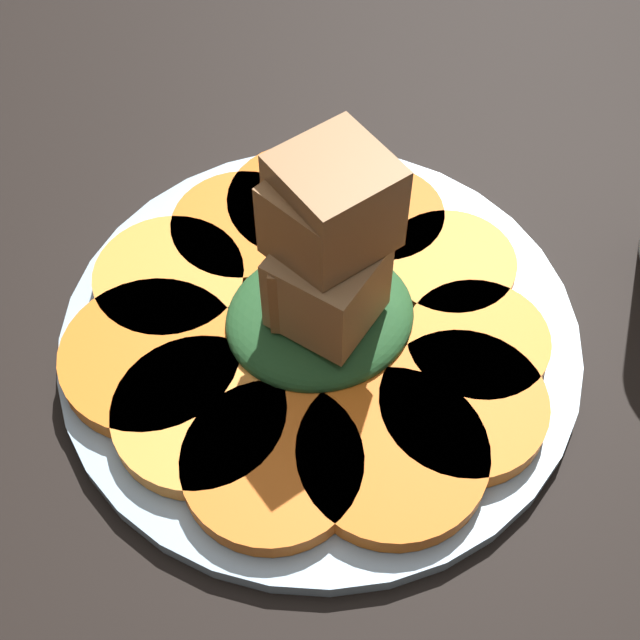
# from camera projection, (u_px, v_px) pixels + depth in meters

# --- Properties ---
(table_slab) EXTENTS (1.20, 1.20, 0.02)m
(table_slab) POSITION_uv_depth(u_px,v_px,m) (320.00, 353.00, 0.48)
(table_slab) COLOR black
(table_slab) RESTS_ON ground
(plate) EXTENTS (0.27, 0.27, 0.01)m
(plate) POSITION_uv_depth(u_px,v_px,m) (320.00, 337.00, 0.47)
(plate) COLOR #99B7D1
(plate) RESTS_ON table_slab
(carrot_slice_0) EXTENTS (0.08, 0.08, 0.01)m
(carrot_slice_0) POSITION_uv_depth(u_px,v_px,m) (463.00, 406.00, 0.43)
(carrot_slice_0) COLOR orange
(carrot_slice_0) RESTS_ON plate
(carrot_slice_1) EXTENTS (0.07, 0.07, 0.01)m
(carrot_slice_1) POSITION_uv_depth(u_px,v_px,m) (477.00, 343.00, 0.45)
(carrot_slice_1) COLOR orange
(carrot_slice_1) RESTS_ON plate
(carrot_slice_2) EXTENTS (0.07, 0.07, 0.01)m
(carrot_slice_2) POSITION_uv_depth(u_px,v_px,m) (450.00, 266.00, 0.48)
(carrot_slice_2) COLOR orange
(carrot_slice_2) RESTS_ON plate
(carrot_slice_3) EXTENTS (0.07, 0.07, 0.01)m
(carrot_slice_3) POSITION_uv_depth(u_px,v_px,m) (381.00, 218.00, 0.50)
(carrot_slice_3) COLOR #D55F13
(carrot_slice_3) RESTS_ON plate
(carrot_slice_4) EXTENTS (0.09, 0.09, 0.01)m
(carrot_slice_4) POSITION_uv_depth(u_px,v_px,m) (305.00, 204.00, 0.51)
(carrot_slice_4) COLOR #D56013
(carrot_slice_4) RESTS_ON plate
(carrot_slice_5) EXTENTS (0.08, 0.08, 0.01)m
(carrot_slice_5) POSITION_uv_depth(u_px,v_px,m) (242.00, 229.00, 0.50)
(carrot_slice_5) COLOR orange
(carrot_slice_5) RESTS_ON plate
(carrot_slice_6) EXTENTS (0.08, 0.08, 0.01)m
(carrot_slice_6) POSITION_uv_depth(u_px,v_px,m) (170.00, 279.00, 0.48)
(carrot_slice_6) COLOR orange
(carrot_slice_6) RESTS_ON plate
(carrot_slice_7) EXTENTS (0.09, 0.09, 0.01)m
(carrot_slice_7) POSITION_uv_depth(u_px,v_px,m) (151.00, 357.00, 0.45)
(carrot_slice_7) COLOR orange
(carrot_slice_7) RESTS_ON plate
(carrot_slice_8) EXTENTS (0.09, 0.09, 0.01)m
(carrot_slice_8) POSITION_uv_depth(u_px,v_px,m) (200.00, 415.00, 0.43)
(carrot_slice_8) COLOR orange
(carrot_slice_8) RESTS_ON plate
(carrot_slice_9) EXTENTS (0.09, 0.09, 0.01)m
(carrot_slice_9) POSITION_uv_depth(u_px,v_px,m) (272.00, 464.00, 0.42)
(carrot_slice_9) COLOR orange
(carrot_slice_9) RESTS_ON plate
(carrot_slice_10) EXTENTS (0.09, 0.09, 0.01)m
(carrot_slice_10) POSITION_uv_depth(u_px,v_px,m) (397.00, 453.00, 0.42)
(carrot_slice_10) COLOR orange
(carrot_slice_10) RESTS_ON plate
(center_pile) EXTENTS (0.10, 0.09, 0.12)m
(center_pile) POSITION_uv_depth(u_px,v_px,m) (324.00, 276.00, 0.43)
(center_pile) COLOR #235128
(center_pile) RESTS_ON plate
(fork) EXTENTS (0.17, 0.08, 0.00)m
(fork) POSITION_uv_depth(u_px,v_px,m) (272.00, 256.00, 0.49)
(fork) COLOR silver
(fork) RESTS_ON plate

